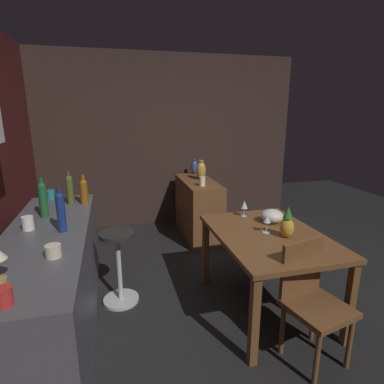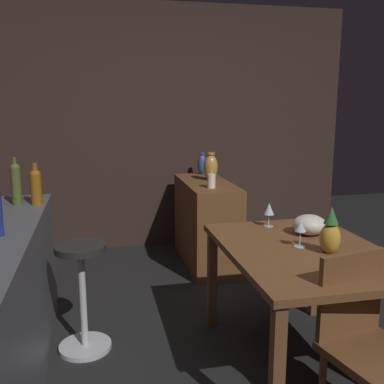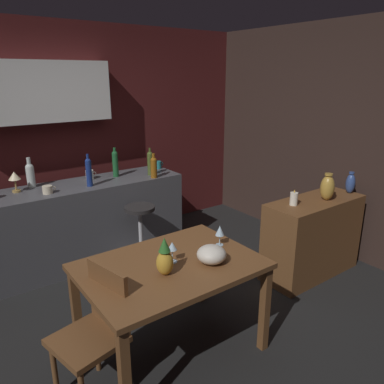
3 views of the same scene
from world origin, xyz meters
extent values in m
plane|color=black|center=(0.00, 0.00, 0.00)|extent=(9.00, 9.00, 0.00)
cube|color=#33231E|center=(2.55, 0.30, 1.30)|extent=(0.10, 4.40, 2.60)
cube|color=brown|center=(-0.02, -0.29, 0.72)|extent=(1.25, 0.89, 0.04)
cube|color=brown|center=(-0.59, 0.11, 0.35)|extent=(0.06, 0.06, 0.70)
cube|color=brown|center=(0.56, 0.11, 0.35)|extent=(0.06, 0.06, 0.70)
cube|color=brown|center=(0.56, -0.69, 0.35)|extent=(0.06, 0.06, 0.70)
cube|color=brown|center=(1.81, -0.17, 0.41)|extent=(1.10, 0.44, 0.82)
cube|color=brown|center=(-0.68, -0.34, 0.43)|extent=(0.48, 0.48, 0.04)
cube|color=brown|center=(-0.50, -0.30, 0.65)|extent=(0.11, 0.38, 0.44)
cylinder|color=brown|center=(-0.48, -0.46, 0.21)|extent=(0.04, 0.04, 0.41)
cylinder|color=#262323|center=(0.43, 0.99, 0.69)|extent=(0.32, 0.32, 0.04)
cylinder|color=silver|center=(0.43, 0.99, 0.34)|extent=(0.04, 0.04, 0.67)
cylinder|color=silver|center=(0.43, 0.99, 0.01)|extent=(0.34, 0.34, 0.03)
cylinder|color=silver|center=(0.46, -0.26, 0.74)|extent=(0.06, 0.06, 0.00)
cylinder|color=silver|center=(0.46, -0.26, 0.78)|extent=(0.01, 0.01, 0.08)
cone|color=silver|center=(0.46, -0.26, 0.86)|extent=(0.07, 0.07, 0.08)
cylinder|color=silver|center=(0.01, -0.28, 0.74)|extent=(0.07, 0.07, 0.00)
cylinder|color=silver|center=(0.01, -0.28, 0.79)|extent=(0.01, 0.01, 0.09)
cone|color=silver|center=(0.01, -0.28, 0.87)|extent=(0.07, 0.07, 0.06)
ellipsoid|color=gold|center=(-0.12, -0.39, 0.82)|extent=(0.12, 0.12, 0.17)
cone|color=#2D6B28|center=(-0.12, -0.39, 0.96)|extent=(0.08, 0.08, 0.10)
ellipsoid|color=beige|center=(0.23, -0.45, 0.80)|extent=(0.21, 0.21, 0.13)
cylinder|color=#475623|center=(0.81, 1.40, 1.02)|extent=(0.07, 0.07, 0.25)
sphere|color=#475623|center=(0.81, 1.40, 1.15)|extent=(0.07, 0.07, 0.07)
cylinder|color=#475623|center=(0.81, 1.40, 1.19)|extent=(0.02, 0.02, 0.05)
cylinder|color=#8C5114|center=(0.78, 1.27, 1.00)|extent=(0.07, 0.07, 0.20)
sphere|color=#8C5114|center=(0.78, 1.27, 1.10)|extent=(0.07, 0.07, 0.07)
cylinder|color=#8C5114|center=(0.78, 1.27, 1.15)|extent=(0.04, 0.04, 0.06)
cylinder|color=white|center=(1.51, -0.13, 0.88)|extent=(0.08, 0.08, 0.13)
ellipsoid|color=yellow|center=(1.51, -0.13, 0.96)|extent=(0.01, 0.01, 0.03)
ellipsoid|color=#B78C38|center=(1.89, -0.23, 0.95)|extent=(0.14, 0.14, 0.25)
cylinder|color=#B78C38|center=(1.89, -0.23, 1.08)|extent=(0.08, 0.08, 0.02)
ellipsoid|color=#334C8C|center=(2.29, -0.24, 0.93)|extent=(0.10, 0.10, 0.21)
cylinder|color=#334C8C|center=(2.29, -0.24, 1.04)|extent=(0.05, 0.05, 0.02)
camera|label=1|loc=(-2.30, 1.00, 1.78)|focal=29.25mm
camera|label=2|loc=(-2.30, 0.88, 1.57)|focal=41.68mm
camera|label=3|loc=(-1.30, -2.30, 2.03)|focal=34.94mm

